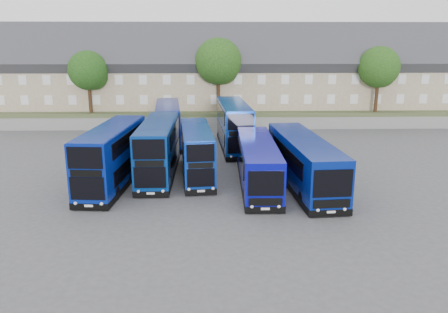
# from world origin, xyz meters

# --- Properties ---
(ground) EXTENTS (120.00, 120.00, 0.00)m
(ground) POSITION_xyz_m (0.00, 0.00, 0.00)
(ground) COLOR #494A4F
(ground) RESTS_ON ground
(retaining_wall) EXTENTS (70.00, 0.40, 1.50)m
(retaining_wall) POSITION_xyz_m (0.00, 24.00, 0.75)
(retaining_wall) COLOR slate
(retaining_wall) RESTS_ON ground
(earth_bank) EXTENTS (80.00, 20.00, 2.00)m
(earth_bank) POSITION_xyz_m (0.00, 34.00, 1.00)
(earth_bank) COLOR #434D2B
(earth_bank) RESTS_ON ground
(terrace_row) EXTENTS (60.00, 10.40, 11.20)m
(terrace_row) POSITION_xyz_m (3.00, 30.00, 6.60)
(terrace_row) COLOR tan
(terrace_row) RESTS_ON earth_bank
(dd_front_left) EXTENTS (3.42, 11.30, 4.43)m
(dd_front_left) POSITION_xyz_m (-6.32, 2.22, 2.17)
(dd_front_left) COLOR navy
(dd_front_left) RESTS_ON ground
(dd_front_mid) EXTENTS (2.58, 11.06, 4.39)m
(dd_front_mid) POSITION_xyz_m (-3.12, 4.47, 2.16)
(dd_front_mid) COLOR navy
(dd_front_mid) RESTS_ON ground
(dd_front_right) EXTENTS (3.15, 10.06, 3.93)m
(dd_front_right) POSITION_xyz_m (-0.06, 4.28, 1.93)
(dd_front_right) COLOR #082E9A
(dd_front_right) RESTS_ON ground
(dd_rear_left) EXTENTS (3.45, 10.84, 4.24)m
(dd_rear_left) POSITION_xyz_m (-3.51, 16.23, 2.08)
(dd_rear_left) COLOR navy
(dd_rear_left) RESTS_ON ground
(dd_rear_right) EXTENTS (3.33, 11.70, 4.60)m
(dd_rear_right) POSITION_xyz_m (3.39, 14.11, 2.26)
(dd_rear_right) COLOR #08369D
(dd_rear_right) RESTS_ON ground
(coach_east_a) EXTENTS (2.76, 12.27, 3.34)m
(coach_east_a) POSITION_xyz_m (4.61, 1.95, 1.64)
(coach_east_a) COLOR #080B9E
(coach_east_a) RESTS_ON ground
(coach_east_b) EXTENTS (3.71, 13.38, 3.62)m
(coach_east_b) POSITION_xyz_m (8.06, 1.80, 1.77)
(coach_east_b) COLOR navy
(coach_east_b) RESTS_ON ground
(tree_west) EXTENTS (4.80, 4.80, 7.65)m
(tree_west) POSITION_xyz_m (-13.85, 25.10, 7.05)
(tree_west) COLOR #382314
(tree_west) RESTS_ON earth_bank
(tree_mid) EXTENTS (5.76, 5.76, 9.18)m
(tree_mid) POSITION_xyz_m (2.15, 25.60, 8.07)
(tree_mid) COLOR #382314
(tree_mid) RESTS_ON earth_bank
(tree_east) EXTENTS (5.12, 5.12, 8.16)m
(tree_east) POSITION_xyz_m (22.15, 25.10, 7.39)
(tree_east) COLOR #382314
(tree_east) RESTS_ON earth_bank
(tree_far) EXTENTS (5.44, 5.44, 8.67)m
(tree_far) POSITION_xyz_m (28.15, 32.10, 7.73)
(tree_far) COLOR #382314
(tree_far) RESTS_ON earth_bank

